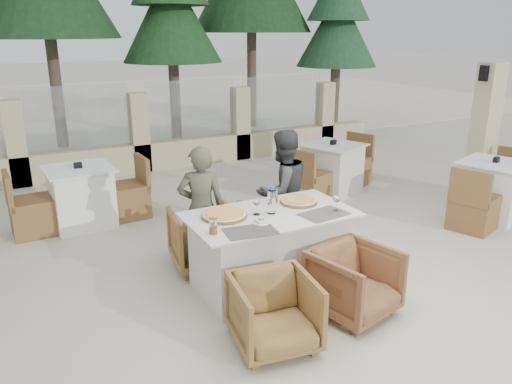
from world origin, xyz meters
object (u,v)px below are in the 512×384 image
wine_glass_centre (257,206)px  armchair_far_right (276,223)px  dining_table (270,250)px  olive_dish (261,221)px  bg_table_a (81,197)px  pizza_right (299,201)px  beer_glass_right (274,195)px  wine_glass_corner (336,202)px  bg_table_b (332,169)px  pizza_left (224,214)px  armchair_near_right (354,282)px  diner_right (282,191)px  armchair_far_left (204,238)px  armchair_near_left (274,313)px  bg_table_c (492,190)px  water_bottle (272,200)px  beer_glass_left (213,226)px  diner_left (201,208)px

wine_glass_centre → armchair_far_right: 1.12m
dining_table → olive_dish: (-0.20, -0.18, 0.41)m
dining_table → bg_table_a: bearing=117.7°
dining_table → pizza_right: size_ratio=4.28×
dining_table → beer_glass_right: bearing=55.2°
wine_glass_corner → bg_table_a: 3.45m
armchair_far_right → bg_table_b: bg_table_b is taller
olive_dish → bg_table_a: 3.02m
pizza_left → armchair_near_right: bearing=-46.8°
bg_table_a → dining_table: bearing=-65.3°
armchair_near_right → bg_table_b: bg_table_b is taller
diner_right → olive_dish: bearing=40.8°
pizza_right → armchair_far_left: bearing=142.3°
armchair_near_left → bg_table_c: bg_table_c is taller
diner_right → bg_table_b: bearing=-149.7°
olive_dish → diner_right: diner_right is taller
dining_table → bg_table_c: same height
armchair_far_left → bg_table_a: bearing=-54.8°
dining_table → diner_right: (0.56, 0.72, 0.32)m
pizza_left → bg_table_b: bearing=36.9°
wine_glass_centre → diner_right: 0.99m
wine_glass_centre → bg_table_c: size_ratio=0.11×
water_bottle → armchair_far_left: 1.03m
armchair_far_left → armchair_far_right: armchair_far_left is taller
dining_table → pizza_left: pizza_left is taller
pizza_right → beer_glass_left: bearing=-162.8°
dining_table → bg_table_c: (3.60, 0.31, 0.00)m
beer_glass_right → diner_left: diner_left is taller
water_bottle → diner_left: size_ratio=0.20×
beer_glass_left → bg_table_a: beer_glass_left is taller
armchair_far_left → diner_left: size_ratio=0.52×
beer_glass_left → armchair_near_right: bearing=-28.1°
armchair_far_left → armchair_near_left: (-0.06, -1.62, -0.02)m
bg_table_a → diner_left: bearing=-66.8°
wine_glass_centre → armchair_near_left: 1.12m
armchair_far_left → bg_table_a: size_ratio=0.43×
water_bottle → wine_glass_corner: size_ratio=1.48×
olive_dish → armchair_far_left: size_ratio=0.16×
dining_table → beer_glass_left: bearing=-163.5°
armchair_far_right → pizza_left: bearing=15.2°
armchair_far_right → diner_right: 0.40m
water_bottle → wine_glass_centre: bearing=166.8°
beer_glass_right → bg_table_a: size_ratio=0.09×
water_bottle → diner_right: diner_right is taller
olive_dish → armchair_far_right: size_ratio=0.16×
dining_table → water_bottle: (0.01, 0.00, 0.52)m
beer_glass_right → bg_table_c: bearing=0.6°
beer_glass_left → water_bottle: bearing=16.5°
water_bottle → armchair_near_right: size_ratio=0.40×
beer_glass_left → diner_right: size_ratio=0.10×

